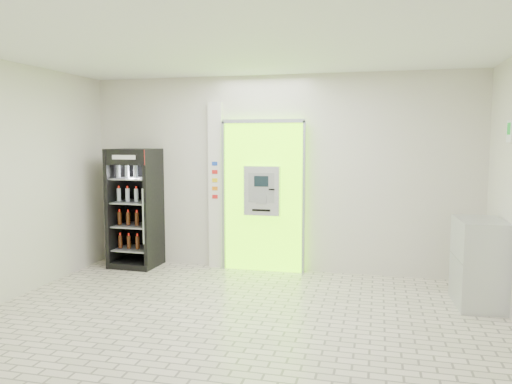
% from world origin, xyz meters
% --- Properties ---
extents(ground, '(6.00, 6.00, 0.00)m').
position_xyz_m(ground, '(0.00, 0.00, 0.00)').
color(ground, beige).
rests_on(ground, ground).
extents(room_shell, '(6.00, 6.00, 6.00)m').
position_xyz_m(room_shell, '(0.00, 0.00, 1.84)').
color(room_shell, beige).
rests_on(room_shell, ground).
extents(atm_assembly, '(1.30, 0.24, 2.33)m').
position_xyz_m(atm_assembly, '(-0.20, 2.41, 1.17)').
color(atm_assembly, '#7AFF02').
rests_on(atm_assembly, ground).
extents(pillar, '(0.22, 0.11, 2.60)m').
position_xyz_m(pillar, '(-0.98, 2.45, 1.30)').
color(pillar, silver).
rests_on(pillar, ground).
extents(beverage_cooler, '(0.72, 0.68, 1.88)m').
position_xyz_m(beverage_cooler, '(-2.24, 2.18, 0.90)').
color(beverage_cooler, black).
rests_on(beverage_cooler, ground).
extents(steel_cabinet, '(0.58, 0.83, 1.07)m').
position_xyz_m(steel_cabinet, '(2.72, 1.40, 0.53)').
color(steel_cabinet, '#B6B9BE').
rests_on(steel_cabinet, ground).
extents(exit_sign, '(0.02, 0.22, 0.26)m').
position_xyz_m(exit_sign, '(2.99, 1.40, 2.12)').
color(exit_sign, white).
rests_on(exit_sign, room_shell).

